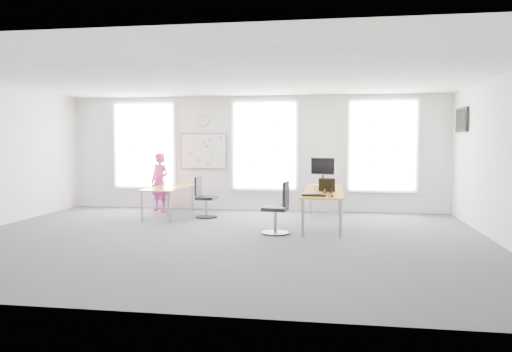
% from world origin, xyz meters
% --- Properties ---
extents(floor, '(10.00, 10.00, 0.00)m').
position_xyz_m(floor, '(0.00, 0.00, 0.00)').
color(floor, '#2E2D33').
rests_on(floor, ground).
extents(ceiling, '(10.00, 10.00, 0.00)m').
position_xyz_m(ceiling, '(0.00, 0.00, 3.00)').
color(ceiling, white).
rests_on(ceiling, ground).
extents(wall_back, '(10.00, 0.00, 10.00)m').
position_xyz_m(wall_back, '(0.00, 4.00, 1.50)').
color(wall_back, silver).
rests_on(wall_back, ground).
extents(wall_front, '(10.00, 0.00, 10.00)m').
position_xyz_m(wall_front, '(0.00, -4.00, 1.50)').
color(wall_front, silver).
rests_on(wall_front, ground).
extents(wall_right, '(0.00, 10.00, 10.00)m').
position_xyz_m(wall_right, '(5.00, 0.00, 1.50)').
color(wall_right, silver).
rests_on(wall_right, ground).
extents(window_left, '(1.60, 0.06, 2.20)m').
position_xyz_m(window_left, '(-3.00, 3.97, 1.70)').
color(window_left, white).
rests_on(window_left, wall_back).
extents(window_mid, '(1.60, 0.06, 2.20)m').
position_xyz_m(window_mid, '(0.30, 3.97, 1.70)').
color(window_mid, white).
rests_on(window_mid, wall_back).
extents(window_right, '(1.60, 0.06, 2.20)m').
position_xyz_m(window_right, '(3.30, 3.97, 1.70)').
color(window_right, white).
rests_on(window_right, wall_back).
extents(desk_right, '(0.83, 3.10, 0.75)m').
position_xyz_m(desk_right, '(1.88, 1.95, 0.70)').
color(desk_right, orange).
rests_on(desk_right, ground).
extents(desk_left, '(0.78, 1.95, 0.71)m').
position_xyz_m(desk_left, '(-1.86, 2.62, 0.65)').
color(desk_left, orange).
rests_on(desk_left, ground).
extents(chair_right, '(0.55, 0.55, 1.04)m').
position_xyz_m(chair_right, '(1.03, 0.70, 0.45)').
color(chair_right, black).
rests_on(chair_right, ground).
extents(chair_left, '(0.52, 0.52, 0.97)m').
position_xyz_m(chair_left, '(-0.95, 2.50, 0.43)').
color(chair_left, black).
rests_on(chair_left, ground).
extents(person, '(0.65, 0.55, 1.51)m').
position_xyz_m(person, '(-2.37, 3.40, 0.76)').
color(person, '#CF2F8C').
rests_on(person, ground).
extents(whiteboard, '(1.20, 0.03, 0.90)m').
position_xyz_m(whiteboard, '(-1.35, 3.97, 1.55)').
color(whiteboard, white).
rests_on(whiteboard, wall_back).
extents(wall_clock, '(0.30, 0.04, 0.30)m').
position_xyz_m(wall_clock, '(-1.35, 3.97, 2.35)').
color(wall_clock, gray).
rests_on(wall_clock, wall_back).
extents(tv, '(0.06, 0.90, 0.55)m').
position_xyz_m(tv, '(4.95, 3.00, 2.30)').
color(tv, black).
rests_on(tv, wall_right).
extents(keyboard, '(0.52, 0.26, 0.02)m').
position_xyz_m(keyboard, '(1.74, 0.78, 0.77)').
color(keyboard, black).
rests_on(keyboard, desk_right).
extents(mouse, '(0.09, 0.13, 0.04)m').
position_xyz_m(mouse, '(2.07, 0.70, 0.78)').
color(mouse, black).
rests_on(mouse, desk_right).
extents(lens_cap, '(0.08, 0.08, 0.01)m').
position_xyz_m(lens_cap, '(2.02, 1.05, 0.76)').
color(lens_cap, black).
rests_on(lens_cap, desk_right).
extents(headphones, '(0.17, 0.09, 0.10)m').
position_xyz_m(headphones, '(1.98, 1.23, 0.80)').
color(headphones, black).
rests_on(headphones, desk_right).
extents(laptop_sleeve, '(0.35, 0.22, 0.28)m').
position_xyz_m(laptop_sleeve, '(1.96, 1.62, 0.89)').
color(laptop_sleeve, black).
rests_on(laptop_sleeve, desk_right).
extents(paper_stack, '(0.34, 0.27, 0.11)m').
position_xyz_m(paper_stack, '(1.81, 2.07, 0.81)').
color(paper_stack, beige).
rests_on(paper_stack, desk_right).
extents(monitor, '(0.58, 0.25, 0.66)m').
position_xyz_m(monitor, '(1.83, 3.12, 1.15)').
color(monitor, black).
rests_on(monitor, desk_right).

